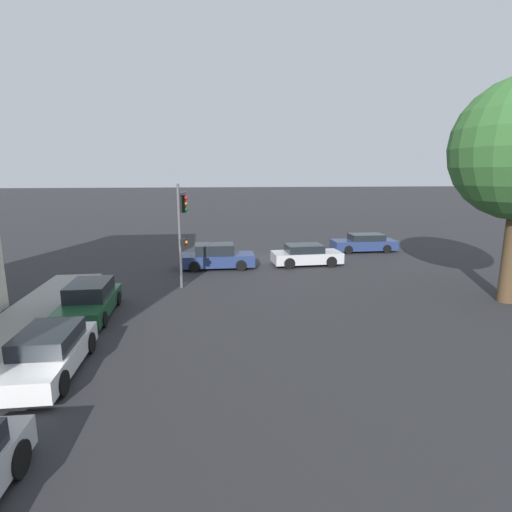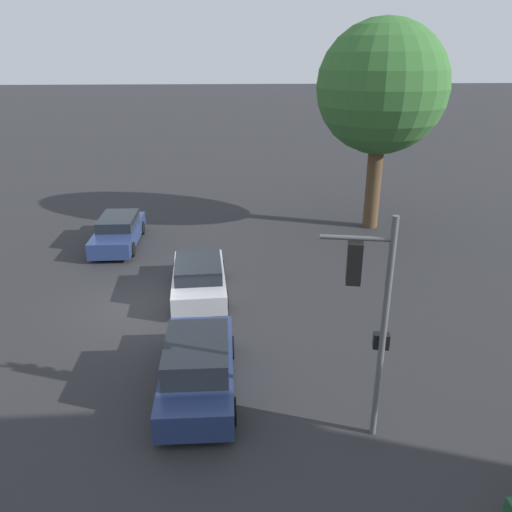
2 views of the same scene
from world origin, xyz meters
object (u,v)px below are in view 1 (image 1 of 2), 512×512
at_px(parked_car_0, 90,300).
at_px(crossing_car_1, 217,257).
at_px(crossing_car_0, 306,255).
at_px(crossing_car_2, 364,243).
at_px(parked_car_1, 48,353).
at_px(traffic_signal, 182,222).

bearing_deg(parked_car_0, crossing_car_1, 144.62).
distance_m(crossing_car_0, crossing_car_2, 6.79).
height_order(crossing_car_0, parked_car_1, crossing_car_0).
relative_size(crossing_car_0, parked_car_0, 1.02).
bearing_deg(traffic_signal, crossing_car_2, 42.78).
xyz_separation_m(crossing_car_1, parked_car_0, (5.51, 7.89, -0.06)).
relative_size(crossing_car_0, crossing_car_1, 0.98).
height_order(parked_car_0, parked_car_1, parked_car_0).
bearing_deg(crossing_car_0, parked_car_0, -146.65).
xyz_separation_m(crossing_car_0, crossing_car_2, (-5.54, -3.92, -0.01)).
relative_size(traffic_signal, parked_car_1, 1.26).
relative_size(crossing_car_2, parked_car_1, 1.14).
distance_m(crossing_car_1, parked_car_0, 9.62).
height_order(traffic_signal, crossing_car_2, traffic_signal).
bearing_deg(crossing_car_0, crossing_car_2, 33.08).
relative_size(crossing_car_1, parked_car_0, 1.04).
bearing_deg(parked_car_1, crossing_car_0, 139.93).
distance_m(traffic_signal, crossing_car_2, 15.59).
relative_size(crossing_car_1, parked_car_1, 1.08).
bearing_deg(crossing_car_1, crossing_car_0, 2.41).
relative_size(traffic_signal, crossing_car_0, 1.19).
bearing_deg(parked_car_1, traffic_signal, 159.15).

